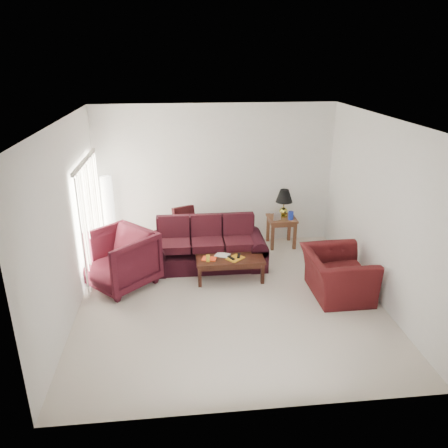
# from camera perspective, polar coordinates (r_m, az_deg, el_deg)

# --- Properties ---
(floor) EXTENTS (5.00, 5.00, 0.00)m
(floor) POSITION_cam_1_polar(r_m,az_deg,el_deg) (7.55, 0.70, -9.80)
(floor) COLOR beige
(floor) RESTS_ON ground
(blinds) EXTENTS (0.10, 2.00, 2.16)m
(blinds) POSITION_cam_1_polar(r_m,az_deg,el_deg) (8.38, -17.03, 0.66)
(blinds) COLOR silver
(blinds) RESTS_ON ground
(sofa) EXTENTS (2.29, 1.01, 0.93)m
(sofa) POSITION_cam_1_polar(r_m,az_deg,el_deg) (8.48, -2.23, -2.63)
(sofa) COLOR black
(sofa) RESTS_ON ground
(throw_pillow) EXTENTS (0.50, 0.39, 0.47)m
(throw_pillow) POSITION_cam_1_polar(r_m,az_deg,el_deg) (9.10, -5.25, 0.88)
(throw_pillow) COLOR black
(throw_pillow) RESTS_ON sofa
(end_table) EXTENTS (0.62, 0.62, 0.64)m
(end_table) POSITION_cam_1_polar(r_m,az_deg,el_deg) (9.54, 7.47, -0.95)
(end_table) COLOR #4F2E1B
(end_table) RESTS_ON ground
(table_lamp) EXTENTS (0.45, 0.45, 0.60)m
(table_lamp) POSITION_cam_1_polar(r_m,az_deg,el_deg) (9.39, 7.82, 2.70)
(table_lamp) COLOR gold
(table_lamp) RESTS_ON end_table
(clock) EXTENTS (0.16, 0.10, 0.15)m
(clock) POSITION_cam_1_polar(r_m,az_deg,el_deg) (9.24, 6.98, 0.95)
(clock) COLOR silver
(clock) RESTS_ON end_table
(blue_canister) EXTENTS (0.12, 0.12, 0.18)m
(blue_canister) POSITION_cam_1_polar(r_m,az_deg,el_deg) (9.30, 8.72, 1.10)
(blue_canister) COLOR #192DA2
(blue_canister) RESTS_ON end_table
(picture_frame) EXTENTS (0.15, 0.18, 0.05)m
(picture_frame) POSITION_cam_1_polar(r_m,az_deg,el_deg) (9.48, 6.32, 1.53)
(picture_frame) COLOR silver
(picture_frame) RESTS_ON end_table
(floor_lamp) EXTENTS (0.33, 0.33, 1.65)m
(floor_lamp) POSITION_cam_1_polar(r_m,az_deg,el_deg) (9.27, -14.78, 1.18)
(floor_lamp) COLOR silver
(floor_lamp) RESTS_ON ground
(armchair_left) EXTENTS (1.56, 1.56, 1.02)m
(armchair_left) POSITION_cam_1_polar(r_m,az_deg,el_deg) (7.98, -13.57, -4.51)
(armchair_left) COLOR #3D0E17
(armchair_left) RESTS_ON ground
(armchair_right) EXTENTS (1.06, 1.21, 0.78)m
(armchair_right) POSITION_cam_1_polar(r_m,az_deg,el_deg) (7.76, 14.54, -6.36)
(armchair_right) COLOR #410F10
(armchair_right) RESTS_ON ground
(coffee_table) EXTENTS (1.36, 0.93, 0.43)m
(coffee_table) POSITION_cam_1_polar(r_m,az_deg,el_deg) (8.11, 0.75, -5.73)
(coffee_table) COLOR black
(coffee_table) RESTS_ON ground
(magazine_red) EXTENTS (0.29, 0.25, 0.01)m
(magazine_red) POSITION_cam_1_polar(r_m,az_deg,el_deg) (7.94, -1.95, -4.56)
(magazine_red) COLOR red
(magazine_red) RESTS_ON coffee_table
(magazine_white) EXTENTS (0.32, 0.29, 0.01)m
(magazine_white) POSITION_cam_1_polar(r_m,az_deg,el_deg) (8.08, -0.19, -4.06)
(magazine_white) COLOR white
(magazine_white) RESTS_ON coffee_table
(magazine_orange) EXTENTS (0.37, 0.36, 0.02)m
(magazine_orange) POSITION_cam_1_polar(r_m,az_deg,el_deg) (7.95, 1.49, -4.50)
(magazine_orange) COLOR #C18516
(magazine_orange) RESTS_ON coffee_table
(remote_a) EXTENTS (0.13, 0.18, 0.02)m
(remote_a) POSITION_cam_1_polar(r_m,az_deg,el_deg) (7.92, 0.93, -4.43)
(remote_a) COLOR black
(remote_a) RESTS_ON coffee_table
(remote_b) EXTENTS (0.09, 0.19, 0.02)m
(remote_b) POSITION_cam_1_polar(r_m,az_deg,el_deg) (8.01, 1.94, -4.15)
(remote_b) COLOR black
(remote_b) RESTS_ON coffee_table
(yellow_glass) EXTENTS (0.10, 0.10, 0.12)m
(yellow_glass) POSITION_cam_1_polar(r_m,az_deg,el_deg) (7.83, -2.11, -4.48)
(yellow_glass) COLOR gold
(yellow_glass) RESTS_ON coffee_table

